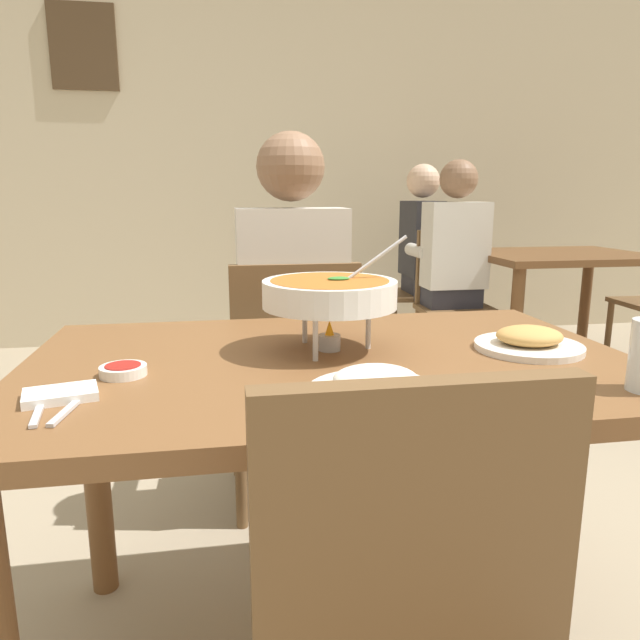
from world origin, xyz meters
name	(u,v)px	position (x,y,z in m)	size (l,w,h in m)	color
cafe_rear_partition	(248,141)	(0.00, 3.32, 1.50)	(10.00, 0.10, 3.00)	beige
picture_frame_hung	(83,47)	(-1.10, 3.26, 2.10)	(0.44, 0.03, 0.56)	#4C3823
dining_table_main	(331,406)	(0.00, 0.00, 0.65)	(1.30, 0.85, 0.77)	brown
chair_diner_main	(293,373)	(0.00, 0.71, 0.51)	(0.44, 0.44, 0.90)	brown
diner_main	(291,304)	(0.00, 0.74, 0.75)	(0.40, 0.45, 1.31)	#2D2D38
curry_bowl	(330,294)	(0.01, 0.06, 0.90)	(0.33, 0.30, 0.26)	silver
rice_plate	(375,386)	(0.03, -0.26, 0.79)	(0.24, 0.24, 0.06)	white
appetizer_plate	(529,341)	(0.45, -0.02, 0.79)	(0.24, 0.24, 0.06)	white
sauce_dish	(123,370)	(-0.43, -0.06, 0.78)	(0.09, 0.09, 0.02)	white
napkin_folded	(61,394)	(-0.51, -0.18, 0.78)	(0.12, 0.08, 0.02)	white
fork_utensil	(40,408)	(-0.53, -0.23, 0.77)	(0.01, 0.17, 0.01)	silver
spoon_utensil	(72,406)	(-0.48, -0.23, 0.77)	(0.01, 0.17, 0.01)	silver
dining_table_far	(558,275)	(1.80, 2.02, 0.63)	(1.00, 0.80, 0.77)	brown
chair_bg_left	(454,296)	(1.16, 2.07, 0.51)	(0.46, 0.46, 0.90)	brown
chair_bg_middle	(431,284)	(1.20, 2.56, 0.51)	(0.50, 0.50, 0.90)	brown
patron_bg_left	(452,257)	(1.13, 2.08, 0.75)	(0.40, 0.45, 1.31)	#2D2D38
patron_bg_middle	(426,250)	(1.15, 2.56, 0.75)	(0.45, 0.40, 1.31)	#2D2D38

